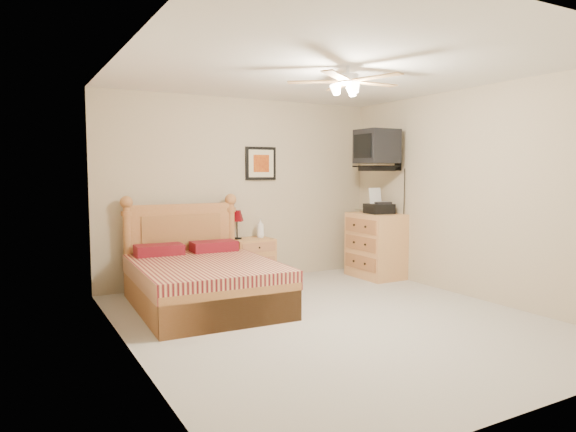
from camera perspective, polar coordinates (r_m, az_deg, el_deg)
floor at (r=5.34m, az=5.11°, el=-11.48°), size 4.50×4.50×0.00m
ceiling at (r=5.22m, az=5.33°, el=15.89°), size 4.00×4.50×0.04m
wall_back at (r=7.10m, az=-5.07°, el=2.86°), size 4.00×0.04×2.50m
wall_front at (r=3.51m, az=26.37°, el=0.18°), size 4.00×0.04×2.50m
wall_left at (r=4.33m, az=-17.22°, el=1.30°), size 0.04×4.50×2.50m
wall_right at (r=6.47m, az=20.04°, el=2.37°), size 0.04×4.50×2.50m
bed at (r=5.76m, az=-9.30°, el=-4.08°), size 1.51×1.94×1.22m
nightstand at (r=6.98m, az=-4.10°, el=-4.99°), size 0.59×0.46×0.61m
table_lamp at (r=6.90m, az=-5.69°, el=-0.97°), size 0.24×0.24×0.39m
lotion_bottle at (r=7.02m, az=-3.09°, el=-1.36°), size 0.11×0.11×0.26m
framed_picture at (r=7.19m, az=-3.05°, el=5.85°), size 0.46×0.04×0.46m
dresser at (r=7.43m, az=9.72°, el=-3.23°), size 0.54×0.78×0.92m
fax_machine at (r=7.34m, az=10.09°, el=1.67°), size 0.38×0.40×0.36m
magazine_lower at (r=7.59m, az=8.25°, el=0.54°), size 0.29×0.33×0.03m
magazine_upper at (r=7.60m, az=8.20°, el=0.71°), size 0.26×0.30×0.02m
wall_tv at (r=7.25m, az=10.78°, el=7.26°), size 0.56×0.46×0.58m
ceiling_fan at (r=5.03m, az=6.65°, el=14.66°), size 1.14×1.14×0.28m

